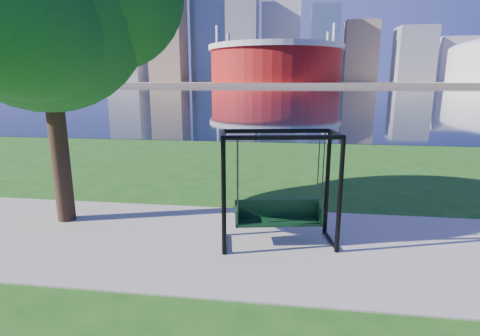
# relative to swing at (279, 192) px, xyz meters

# --- Properties ---
(ground) EXTENTS (900.00, 900.00, 0.00)m
(ground) POSITION_rel_swing_xyz_m (-0.60, 0.41, -1.08)
(ground) COLOR #1E5114
(ground) RESTS_ON ground
(path) EXTENTS (120.00, 4.00, 0.03)m
(path) POSITION_rel_swing_xyz_m (-0.60, -0.09, -1.06)
(path) COLOR #9E937F
(path) RESTS_ON ground
(river) EXTENTS (900.00, 180.00, 0.02)m
(river) POSITION_rel_swing_xyz_m (-0.60, 102.41, -1.07)
(river) COLOR black
(river) RESTS_ON ground
(far_bank) EXTENTS (900.00, 228.00, 2.00)m
(far_bank) POSITION_rel_swing_xyz_m (-0.60, 306.41, -0.08)
(far_bank) COLOR #937F60
(far_bank) RESTS_ON ground
(stadium) EXTENTS (83.00, 83.00, 32.00)m
(stadium) POSITION_rel_swing_xyz_m (-10.60, 235.41, 13.15)
(stadium) COLOR maroon
(stadium) RESTS_ON far_bank
(skyline) EXTENTS (392.00, 66.00, 96.50)m
(skyline) POSITION_rel_swing_xyz_m (-4.86, 319.81, 34.81)
(skyline) COLOR gray
(skyline) RESTS_ON far_bank
(swing) EXTENTS (2.31, 1.31, 2.23)m
(swing) POSITION_rel_swing_xyz_m (0.00, 0.00, 0.00)
(swing) COLOR black
(swing) RESTS_ON ground
(park_tree) EXTENTS (5.48, 4.95, 6.81)m
(park_tree) POSITION_rel_swing_xyz_m (-4.90, 0.67, 3.65)
(park_tree) COLOR black
(park_tree) RESTS_ON ground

